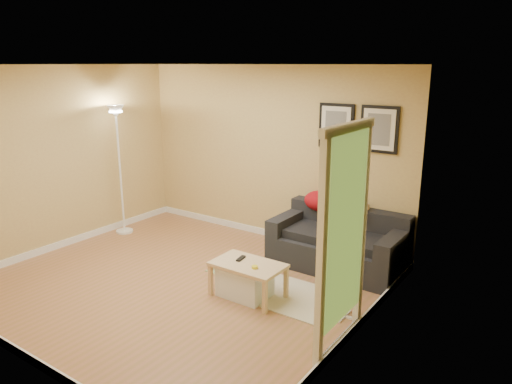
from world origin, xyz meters
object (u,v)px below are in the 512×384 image
(storage_bin, at_px, (245,281))
(side_table, at_px, (345,295))
(floor_lamp, at_px, (120,174))
(coffee_table, at_px, (248,280))
(sofa, at_px, (338,240))
(book_stack, at_px, (348,270))

(storage_bin, height_order, side_table, side_table)
(storage_bin, xyz_separation_m, floor_lamp, (-2.87, 0.66, 0.78))
(coffee_table, distance_m, floor_lamp, 3.07)
(side_table, bearing_deg, sofa, 119.03)
(floor_lamp, bearing_deg, storage_bin, -13.00)
(storage_bin, bearing_deg, book_stack, 10.03)
(coffee_table, xyz_separation_m, floor_lamp, (-2.91, 0.65, 0.75))
(sofa, distance_m, coffee_table, 1.44)
(storage_bin, relative_size, book_stack, 2.59)
(side_table, xyz_separation_m, book_stack, (0.02, -0.00, 0.29))
(sofa, distance_m, book_stack, 1.34)
(coffee_table, bearing_deg, floor_lamp, 177.33)
(sofa, bearing_deg, floor_lamp, -168.32)
(sofa, height_order, storage_bin, sofa)
(book_stack, bearing_deg, floor_lamp, 167.63)
(side_table, bearing_deg, floor_lamp, 173.55)
(side_table, bearing_deg, coffee_table, -169.87)
(coffee_table, bearing_deg, book_stack, 19.99)
(coffee_table, distance_m, book_stack, 1.20)
(storage_bin, bearing_deg, sofa, 69.28)
(side_table, bearing_deg, storage_bin, -169.82)
(side_table, xyz_separation_m, floor_lamp, (-4.02, 0.45, 0.70))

